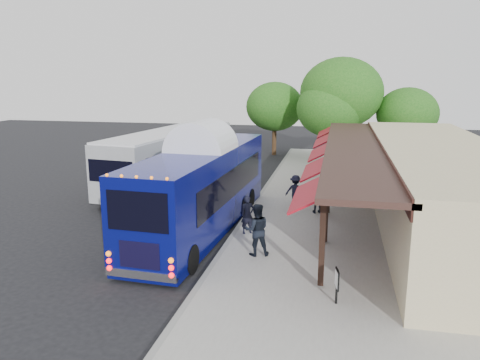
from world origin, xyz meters
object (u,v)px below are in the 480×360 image
Objects in this scene: ped_c at (318,196)px; city_bus at (172,155)px; sign_board at (337,281)px; coach_bus at (202,184)px; ped_a at (248,215)px; ped_b at (257,230)px; ped_d at (296,191)px.

city_bus is at bearing -45.12° from ped_c.
city_bus is 16.92m from sign_board.
ped_a is (2.05, -0.45, -1.08)m from coach_bus.
city_bus is 7.75× the size of ped_c.
city_bus is 12.34× the size of sign_board.
coach_bus is 11.45× the size of sign_board.
ped_c reaches higher than sign_board.
coach_bus is at bearing 15.36° from ped_c.
city_bus is 8.09× the size of ped_a.
ped_a is 2.43m from ped_b.
ped_a is 0.99× the size of ped_d.
ped_b reaches higher than ped_c.
ped_a is at bearing 112.73° from sign_board.
ped_b is at bearing 54.03° from ped_c.
ped_c is 9.11m from sign_board.
city_bus reaches higher than ped_c.
ped_c is (4.75, 3.10, -1.05)m from coach_bus.
ped_d is at bearing 91.05° from sign_board.
ped_b is at bearing -40.86° from coach_bus.
city_bus is (-4.19, 7.72, -0.16)m from coach_bus.
ped_a is 4.74m from ped_d.
city_bus is 12.62m from ped_b.
coach_bus is 5.51m from ped_d.
ped_d is (7.79, -3.70, -0.92)m from city_bus.
ped_b is 6.15m from ped_c.
ped_a is at bearing -45.21° from city_bus.
ped_c is at bearing 85.18° from sign_board.
sign_board is at bearing 110.09° from ped_d.
ped_a is at bearing 34.98° from ped_c.
sign_board is (2.11, -9.99, -0.10)m from ped_d.
coach_bus is 7.51× the size of ped_a.
city_bus is 8.01× the size of ped_d.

